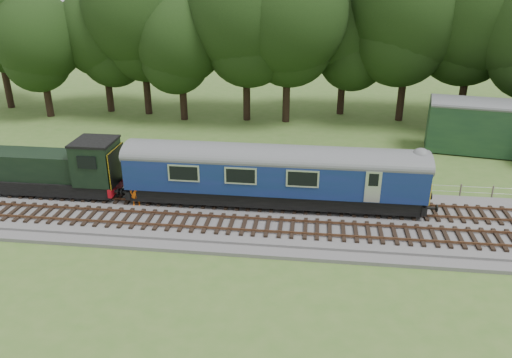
# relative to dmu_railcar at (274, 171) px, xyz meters

# --- Properties ---
(ground) EXTENTS (120.00, 120.00, 0.00)m
(ground) POSITION_rel_dmu_railcar_xyz_m (-0.02, -1.40, -2.61)
(ground) COLOR #436A27
(ground) RESTS_ON ground
(ballast) EXTENTS (70.00, 7.00, 0.35)m
(ballast) POSITION_rel_dmu_railcar_xyz_m (-0.02, -1.40, -2.43)
(ballast) COLOR #4C4C4F
(ballast) RESTS_ON ground
(track_north) EXTENTS (67.20, 2.40, 0.21)m
(track_north) POSITION_rel_dmu_railcar_xyz_m (-0.02, -0.00, -2.19)
(track_north) COLOR black
(track_north) RESTS_ON ballast
(track_south) EXTENTS (67.20, 2.40, 0.21)m
(track_south) POSITION_rel_dmu_railcar_xyz_m (-0.02, -3.00, -2.19)
(track_south) COLOR black
(track_south) RESTS_ON ballast
(fence) EXTENTS (64.00, 0.12, 1.00)m
(fence) POSITION_rel_dmu_railcar_xyz_m (-0.02, 3.10, -2.61)
(fence) COLOR #6B6054
(fence) RESTS_ON ground
(tree_line) EXTENTS (70.00, 8.00, 18.00)m
(tree_line) POSITION_rel_dmu_railcar_xyz_m (-0.02, 20.60, -2.61)
(tree_line) COLOR black
(tree_line) RESTS_ON ground
(dmu_railcar) EXTENTS (18.05, 2.86, 3.88)m
(dmu_railcar) POSITION_rel_dmu_railcar_xyz_m (0.00, 0.00, 0.00)
(dmu_railcar) COLOR black
(dmu_railcar) RESTS_ON ground
(shunter_loco) EXTENTS (8.91, 2.60, 3.38)m
(shunter_loco) POSITION_rel_dmu_railcar_xyz_m (-13.93, 0.00, -0.63)
(shunter_loco) COLOR black
(shunter_loco) RESTS_ON ground
(worker) EXTENTS (0.76, 0.60, 1.84)m
(worker) POSITION_rel_dmu_railcar_xyz_m (-8.39, -1.15, -1.34)
(worker) COLOR orange
(worker) RESTS_ON ballast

